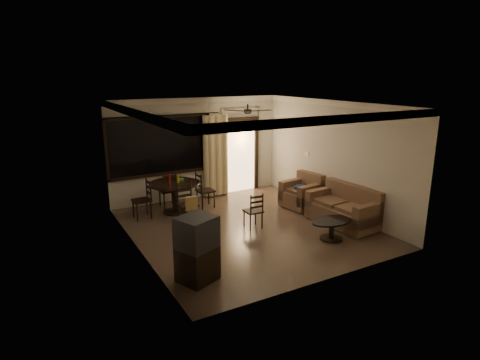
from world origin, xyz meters
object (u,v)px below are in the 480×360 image
coffee_table (332,227)px  tv_cabinet (197,249)px  dining_chair_east (205,197)px  side_chair (253,217)px  dining_chair_south (188,211)px  dining_chair_north (168,197)px  dining_chair_west (143,207)px  armchair (303,194)px  dining_table (175,189)px  sofa (345,209)px

coffee_table → tv_cabinet: bearing=-176.0°
dining_chair_east → side_chair: 1.92m
dining_chair_south → side_chair: (1.18, -1.02, -0.05)m
dining_chair_north → dining_chair_west: bearing=30.6°
tv_cabinet → coffee_table: tv_cabinet is taller
dining_chair_west → armchair: dining_chair_west is taller
dining_chair_east → dining_chair_north: (-0.84, 0.49, 0.00)m
dining_chair_east → tv_cabinet: (-1.72, -3.48, 0.29)m
dining_table → dining_chair_north: dining_table is taller
dining_chair_east → coffee_table: dining_chair_east is taller
armchair → dining_chair_south: bearing=165.4°
dining_chair_west → dining_table: bearing=90.1°
dining_table → coffee_table: dining_table is taller
tv_cabinet → armchair: tv_cabinet is taller
dining_table → dining_chair_east: size_ratio=1.32×
armchair → side_chair: (-1.92, -0.66, -0.11)m
tv_cabinet → sofa: (4.07, 0.78, -0.22)m
sofa → side_chair: sofa is taller
dining_chair_north → sofa: dining_chair_north is taller
dining_chair_west → dining_chair_north: same height
dining_table → dining_chair_west: bearing=-179.4°
dining_chair_west → tv_cabinet: tv_cabinet is taller
dining_table → dining_chair_west: size_ratio=1.32×
tv_cabinet → coffee_table: bearing=-18.6°
dining_table → dining_chair_east: 0.90m
dining_chair_east → coffee_table: 3.57m
tv_cabinet → dining_chair_west: bearing=66.7°
dining_chair_east → armchair: bearing=-118.9°
dining_chair_west → sofa: size_ratio=0.55×
dining_table → side_chair: 2.25m
tv_cabinet → armchair: (3.98, 2.25, -0.21)m
armchair → sofa: bearing=-94.7°
dining_chair_south → tv_cabinet: size_ratio=0.83×
dining_chair_east → dining_chair_south: 1.20m
coffee_table → side_chair: size_ratio=1.15×
dining_table → tv_cabinet: bearing=-104.2°
dining_chair_north → armchair: bearing=150.7°
tv_cabinet → dining_chair_north: bearing=55.0°
dining_chair_south → side_chair: 1.56m
dining_chair_north → dining_chair_south: bearing=90.1°
dining_chair_west → side_chair: 2.75m
coffee_table → dining_table: bearing=125.3°
dining_chair_north → side_chair: dining_chair_north is taller
side_chair → dining_chair_south: bearing=-38.5°
dining_table → side_chair: dining_table is taller
dining_chair_west → dining_chair_south: size_ratio=1.00×
dining_chair_east → armchair: size_ratio=0.97×
dining_chair_east → side_chair: (0.35, -1.88, -0.03)m
sofa → side_chair: bearing=153.1°
sofa → side_chair: 2.16m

